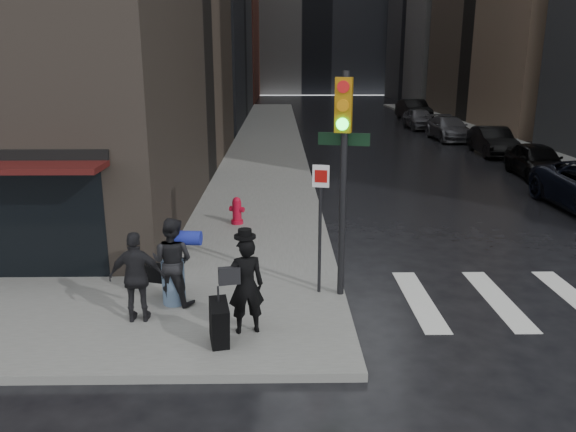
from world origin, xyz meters
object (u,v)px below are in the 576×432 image
(fire_hydrant, at_px, (237,212))
(man_overcoat, at_px, (240,292))
(parked_car_3, at_px, (449,128))
(parked_car_1, at_px, (537,161))
(parked_car_5, at_px, (414,110))
(traffic_light, at_px, (341,156))
(parked_car_4, at_px, (419,118))
(man_greycoat, at_px, (137,277))
(man_jeans, at_px, (172,261))
(parked_car_2, at_px, (492,141))

(fire_hydrant, bearing_deg, man_overcoat, -85.31)
(parked_car_3, bearing_deg, parked_car_1, -90.71)
(parked_car_3, distance_m, parked_car_5, 11.54)
(fire_hydrant, bearing_deg, traffic_light, -65.30)
(parked_car_1, xyz_separation_m, parked_car_4, (-0.67, 17.29, 0.02))
(man_overcoat, distance_m, parked_car_1, 17.95)
(parked_car_4, bearing_deg, man_greycoat, -112.74)
(man_greycoat, xyz_separation_m, parked_car_5, (13.41, 36.45, -0.14))
(traffic_light, bearing_deg, man_overcoat, -124.57)
(man_overcoat, bearing_deg, fire_hydrant, -97.59)
(man_greycoat, xyz_separation_m, parked_car_1, (13.14, 13.39, -0.27))
(man_jeans, relative_size, parked_car_4, 0.40)
(parked_car_2, bearing_deg, fire_hydrant, -130.32)
(man_overcoat, distance_m, parked_car_2, 22.87)
(man_jeans, relative_size, man_greycoat, 1.03)
(man_greycoat, distance_m, parked_car_1, 18.77)
(man_overcoat, relative_size, parked_car_4, 0.44)
(traffic_light, relative_size, parked_car_3, 0.91)
(man_overcoat, relative_size, man_jeans, 1.10)
(parked_car_2, bearing_deg, traffic_light, -115.50)
(traffic_light, xyz_separation_m, fire_hydrant, (-2.37, 5.16, -2.46))
(traffic_light, height_order, parked_car_1, traffic_light)
(parked_car_1, height_order, parked_car_3, parked_car_1)
(parked_car_4, bearing_deg, man_overcoat, -109.36)
(parked_car_1, bearing_deg, fire_hydrant, -144.68)
(parked_car_2, xyz_separation_m, parked_car_5, (-0.03, 17.29, 0.12))
(traffic_light, xyz_separation_m, parked_car_2, (9.76, 18.10, -2.24))
(parked_car_2, bearing_deg, parked_car_3, 98.27)
(man_greycoat, xyz_separation_m, parked_car_4, (12.47, 30.68, -0.25))
(man_greycoat, bearing_deg, man_overcoat, 161.00)
(man_greycoat, relative_size, parked_car_2, 0.38)
(man_greycoat, distance_m, traffic_light, 4.31)
(man_greycoat, height_order, traffic_light, traffic_light)
(parked_car_1, relative_size, parked_car_3, 0.86)
(parked_car_4, relative_size, parked_car_5, 0.84)
(parked_car_1, bearing_deg, traffic_light, -123.40)
(fire_hydrant, distance_m, parked_car_4, 26.89)
(parked_car_2, bearing_deg, parked_car_5, 92.94)
(fire_hydrant, bearing_deg, man_jeans, -98.53)
(man_jeans, bearing_deg, man_overcoat, 152.09)
(parked_car_2, height_order, parked_car_4, parked_car_4)
(traffic_light, relative_size, parked_car_4, 1.02)
(man_overcoat, height_order, parked_car_5, man_overcoat)
(traffic_light, distance_m, parked_car_1, 15.71)
(parked_car_1, bearing_deg, man_overcoat, -124.84)
(man_overcoat, xyz_separation_m, parked_car_3, (11.03, 25.49, -0.24))
(man_greycoat, xyz_separation_m, fire_hydrant, (1.31, 6.21, -0.48))
(man_jeans, height_order, parked_car_1, man_jeans)
(man_jeans, height_order, traffic_light, traffic_light)
(traffic_light, distance_m, parked_car_3, 25.68)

